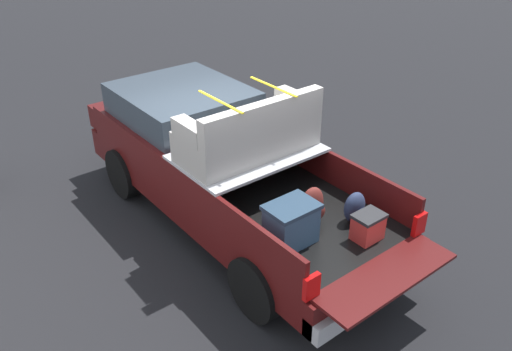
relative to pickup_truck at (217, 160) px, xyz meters
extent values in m
plane|color=black|center=(-0.35, 0.00, -0.95)|extent=(40.00, 40.00, 0.00)
cube|color=#470F0F|center=(-0.35, 0.00, -0.33)|extent=(5.50, 1.92, 0.46)
cube|color=black|center=(-1.55, 0.00, -0.08)|extent=(2.80, 1.80, 0.04)
cube|color=#470F0F|center=(-1.55, 0.93, 0.15)|extent=(2.80, 0.06, 0.50)
cube|color=#470F0F|center=(-1.55, -0.93, 0.15)|extent=(2.80, 0.06, 0.50)
cube|color=#470F0F|center=(-0.18, 0.00, 0.15)|extent=(0.06, 1.80, 0.50)
cube|color=#470F0F|center=(-3.22, 0.00, -0.08)|extent=(0.55, 1.80, 0.04)
cube|color=#B2B2B7|center=(-0.77, 0.00, 0.42)|extent=(1.25, 1.92, 0.04)
cube|color=#470F0F|center=(1.00, 0.00, 0.15)|extent=(2.30, 1.92, 0.50)
cube|color=#2D3842|center=(0.90, 0.00, 0.63)|extent=(1.94, 1.76, 0.46)
cube|color=#470F0F|center=(2.35, 0.00, 0.09)|extent=(0.40, 1.82, 0.38)
cube|color=#B2B2B7|center=(-3.07, 0.00, -0.43)|extent=(0.24, 1.92, 0.24)
cube|color=red|center=(-2.97, 0.88, 0.08)|extent=(0.06, 0.20, 0.28)
cube|color=red|center=(-2.97, -0.88, 0.08)|extent=(0.06, 0.20, 0.28)
cylinder|color=black|center=(1.40, 0.88, -0.53)|extent=(0.83, 0.30, 0.83)
cylinder|color=black|center=(1.40, -0.88, -0.53)|extent=(0.83, 0.30, 0.83)
cylinder|color=black|center=(-2.10, 0.88, -0.53)|extent=(0.83, 0.30, 0.83)
cylinder|color=black|center=(-2.10, -0.88, -0.53)|extent=(0.83, 0.30, 0.83)
cube|color=#335170|center=(-2.14, 0.42, 0.17)|extent=(0.40, 0.55, 0.46)
cube|color=#23394E|center=(-2.14, 0.42, 0.43)|extent=(0.44, 0.59, 0.05)
ellipsoid|color=maroon|center=(-1.97, -0.07, 0.18)|extent=(0.20, 0.35, 0.47)
ellipsoid|color=maroon|center=(-2.08, -0.07, 0.11)|extent=(0.09, 0.24, 0.21)
ellipsoid|color=#283351|center=(-2.30, -0.48, 0.14)|extent=(0.20, 0.32, 0.40)
ellipsoid|color=#283351|center=(-2.41, -0.48, 0.08)|extent=(0.09, 0.22, 0.18)
cube|color=red|center=(-2.65, -0.33, 0.09)|extent=(0.26, 0.34, 0.30)
cube|color=#262628|center=(-2.65, -0.33, 0.26)|extent=(0.28, 0.36, 0.04)
cube|color=#9E9993|center=(-0.77, 0.00, 0.65)|extent=(0.84, 1.88, 0.42)
cube|color=#9E9993|center=(-1.11, 0.00, 1.06)|extent=(0.16, 1.88, 0.40)
cube|color=#9E9993|center=(-0.72, 0.84, 0.97)|extent=(0.60, 0.20, 0.22)
cube|color=#9E9993|center=(-0.72, -0.84, 0.97)|extent=(0.60, 0.20, 0.22)
cube|color=yellow|center=(-0.77, 0.42, 1.27)|extent=(0.94, 0.03, 0.02)
cube|color=yellow|center=(-0.77, -0.43, 1.27)|extent=(0.94, 0.03, 0.02)
camera|label=1|loc=(-5.77, 3.80, 3.68)|focal=36.71mm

